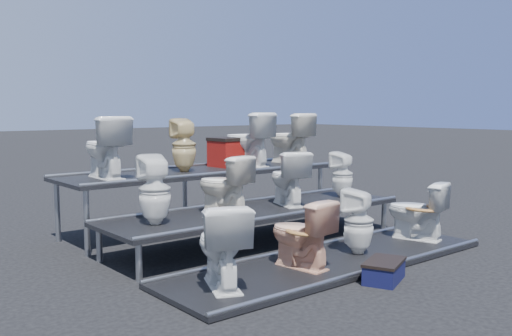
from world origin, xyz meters
TOP-DOWN VIEW (x-y plane):
  - ground at (0.00, 0.00)m, footprint 80.00×80.00m
  - tier_front at (0.00, -1.30)m, footprint 4.20×1.20m
  - tier_mid at (0.00, 0.00)m, footprint 4.20×1.20m
  - tier_back at (0.00, 1.30)m, footprint 4.20×1.20m
  - toilet_0 at (-1.53, -1.30)m, footprint 0.74×0.92m
  - toilet_1 at (-0.49, -1.30)m, footprint 0.50×0.77m
  - toilet_2 at (0.45, -1.30)m, footprint 0.46×0.47m
  - toilet_3 at (1.60, -1.30)m, footprint 0.61×0.83m
  - toilet_4 at (-1.51, 0.00)m, footprint 0.42×0.43m
  - toilet_5 at (-0.56, 0.00)m, footprint 0.55×0.79m
  - toilet_6 at (0.52, 0.00)m, footprint 0.63×0.82m
  - toilet_7 at (1.61, 0.00)m, footprint 0.33×0.34m
  - toilet_8 at (-1.51, 1.30)m, footprint 0.47×0.80m
  - toilet_9 at (-0.31, 1.30)m, footprint 0.40×0.41m
  - toilet_10 at (0.85, 1.30)m, footprint 0.60×0.89m
  - toilet_11 at (1.74, 1.30)m, footprint 0.52×0.84m
  - red_crate at (0.65, 1.49)m, footprint 0.59×0.49m
  - step_stool at (-0.03, -2.06)m, footprint 0.61×0.50m

SIDE VIEW (x-z plane):
  - ground at x=0.00m, z-range 0.00..0.00m
  - tier_front at x=0.00m, z-range 0.00..0.06m
  - step_stool at x=-0.03m, z-range 0.00..0.19m
  - tier_mid at x=0.00m, z-range 0.00..0.46m
  - tier_back at x=0.00m, z-range 0.00..0.86m
  - toilet_1 at x=-0.49m, z-range 0.06..0.81m
  - toilet_3 at x=1.60m, z-range 0.06..0.82m
  - toilet_2 at x=0.45m, z-range 0.06..0.83m
  - toilet_0 at x=-1.53m, z-range 0.06..0.88m
  - toilet_7 at x=1.61m, z-range 0.46..1.13m
  - toilet_5 at x=-0.56m, z-range 0.46..1.19m
  - toilet_6 at x=0.52m, z-range 0.46..1.20m
  - toilet_4 at x=-1.51m, z-range 0.46..1.25m
  - red_crate at x=0.65m, z-range 0.86..1.26m
  - toilet_9 at x=-0.31m, z-range 0.86..1.62m
  - toilet_8 at x=-1.51m, z-range 0.86..1.67m
  - toilet_11 at x=1.74m, z-range 0.86..1.68m
  - toilet_10 at x=0.85m, z-range 0.86..1.70m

